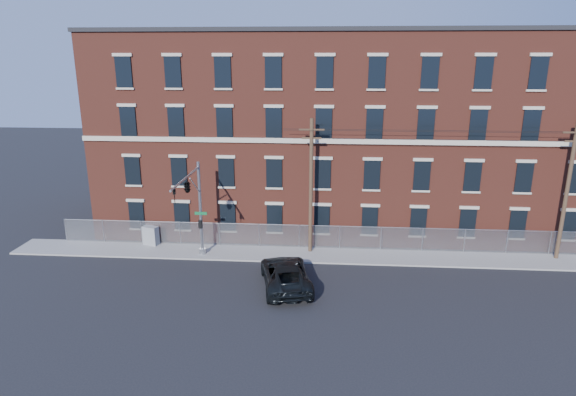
% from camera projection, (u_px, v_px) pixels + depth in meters
% --- Properties ---
extents(ground, '(140.00, 140.00, 0.00)m').
position_uv_depth(ground, '(277.00, 284.00, 31.72)').
color(ground, black).
rests_on(ground, ground).
extents(sidewalk, '(65.00, 3.00, 0.12)m').
position_uv_depth(sidewalk, '(446.00, 259.00, 35.63)').
color(sidewalk, gray).
rests_on(sidewalk, ground).
extents(mill_building, '(55.30, 14.32, 16.30)m').
position_uv_depth(mill_building, '(430.00, 131.00, 41.95)').
color(mill_building, maroon).
rests_on(mill_building, ground).
extents(chain_link_fence, '(59.06, 0.06, 1.85)m').
position_uv_depth(chain_link_fence, '(443.00, 240.00, 36.60)').
color(chain_link_fence, '#A5A8AD').
rests_on(chain_link_fence, ground).
extents(traffic_signal_mast, '(0.90, 6.75, 7.00)m').
position_uv_depth(traffic_signal_mast, '(191.00, 194.00, 32.75)').
color(traffic_signal_mast, '#9EA0A5').
rests_on(traffic_signal_mast, ground).
extents(utility_pole_near, '(1.80, 0.28, 10.00)m').
position_uv_depth(utility_pole_near, '(311.00, 184.00, 35.46)').
color(utility_pole_near, '#4D3826').
rests_on(utility_pole_near, ground).
extents(utility_pole_mid, '(1.80, 0.28, 10.00)m').
position_uv_depth(utility_pole_mid, '(567.00, 189.00, 34.17)').
color(utility_pole_mid, '#4D3826').
rests_on(utility_pole_mid, ground).
extents(overhead_wires, '(40.00, 0.62, 0.62)m').
position_uv_depth(overhead_wires, '(576.00, 135.00, 33.12)').
color(overhead_wires, black).
rests_on(overhead_wires, ground).
extents(pickup_truck, '(4.04, 6.62, 1.72)m').
position_uv_depth(pickup_truck, '(286.00, 274.00, 31.22)').
color(pickup_truck, black).
rests_on(pickup_truck, ground).
extents(utility_cabinet, '(1.31, 0.92, 1.48)m').
position_uv_depth(utility_cabinet, '(151.00, 236.00, 37.98)').
color(utility_cabinet, gray).
rests_on(utility_cabinet, sidewalk).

